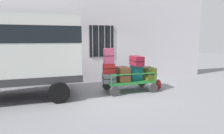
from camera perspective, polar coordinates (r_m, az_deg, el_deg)
ground_plane at (r=7.86m, az=0.57°, el=-7.39°), size 40.00×40.00×0.00m
building_wall at (r=9.73m, az=-3.86°, el=10.46°), size 12.00×0.38×5.00m
van at (r=7.56m, az=-26.61°, el=4.68°), size 4.37×2.08×2.88m
luggage_cart at (r=8.00m, az=5.12°, el=-4.60°), size 2.00×1.07×0.43m
cart_railing at (r=7.92m, az=5.16°, el=-1.89°), size 1.88×0.93×0.37m
suitcase_left_bottom at (r=7.63m, az=-0.90°, el=-3.17°), size 0.52×0.57×0.37m
suitcase_left_middle at (r=7.57m, az=-0.92°, el=-0.39°), size 0.45×0.30×0.38m
suitcase_left_top at (r=7.52m, az=-0.94°, el=3.29°), size 0.39×0.30×0.60m
suitcase_midleft_bottom at (r=7.80m, az=3.21°, el=-2.11°), size 0.47×0.58×0.59m
suitcase_center_bottom at (r=8.05m, az=7.02°, el=-1.71°), size 0.49×0.29×0.62m
suitcase_center_middle at (r=7.95m, az=7.19°, el=1.81°), size 0.41×0.77×0.39m
suitcase_midright_bottom at (r=8.32m, az=10.70°, el=-1.84°), size 0.43×0.67×0.51m
backpack at (r=8.40m, az=13.29°, el=-5.05°), size 0.27×0.22×0.44m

